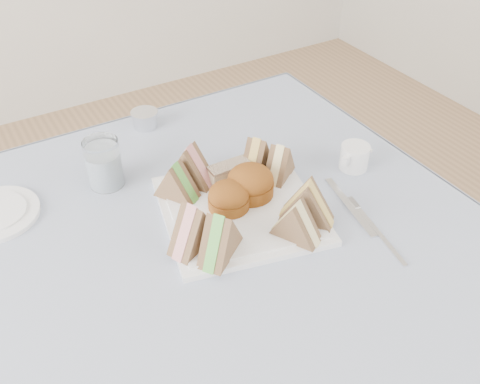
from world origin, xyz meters
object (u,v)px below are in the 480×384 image
serving_plate (240,210)px  water_glass (104,163)px  table (218,371)px  creamer_jug (354,157)px

serving_plate → water_glass: bearing=143.9°
table → creamer_jug: bearing=10.1°
serving_plate → water_glass: 0.29m
table → water_glass: size_ratio=8.71×
water_glass → creamer_jug: size_ratio=1.69×
water_glass → serving_plate: bearing=-49.0°
creamer_jug → water_glass: bearing=137.2°
table → creamer_jug: creamer_jug is taller
water_glass → creamer_jug: bearing=-24.2°
serving_plate → table: bearing=-133.2°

